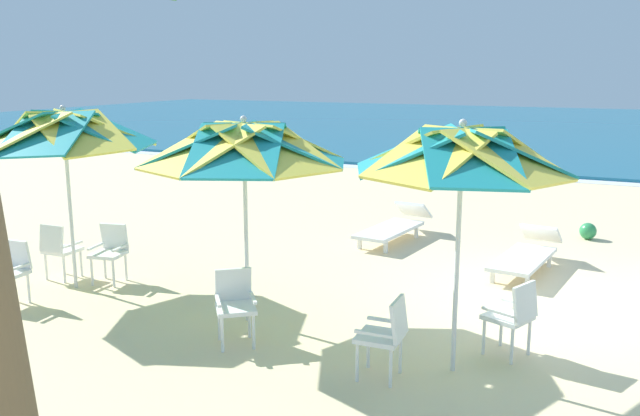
% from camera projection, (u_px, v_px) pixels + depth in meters
% --- Properties ---
extents(ground_plane, '(80.00, 80.00, 0.00)m').
position_uv_depth(ground_plane, '(547.00, 307.00, 9.04)').
color(ground_plane, beige).
extents(sea, '(80.00, 36.00, 0.10)m').
position_uv_depth(sea, '(618.00, 129.00, 35.14)').
color(sea, '#19607F').
rests_on(sea, ground).
extents(surf_foam, '(80.00, 0.70, 0.01)m').
position_uv_depth(surf_foam, '(597.00, 182.00, 18.92)').
color(surf_foam, white).
rests_on(surf_foam, ground).
extents(beach_umbrella_0, '(2.22, 2.22, 2.65)m').
position_uv_depth(beach_umbrella_0, '(462.00, 154.00, 6.67)').
color(beach_umbrella_0, silver).
rests_on(beach_umbrella_0, ground).
extents(plastic_chair_0, '(0.59, 0.57, 0.87)m').
position_uv_depth(plastic_chair_0, '(513.00, 314.00, 7.38)').
color(plastic_chair_0, white).
rests_on(plastic_chair_0, ground).
extents(plastic_chair_1, '(0.49, 0.46, 0.87)m').
position_uv_depth(plastic_chair_1, '(386.00, 333.00, 6.85)').
color(plastic_chair_1, white).
rests_on(plastic_chair_1, ground).
extents(beach_umbrella_1, '(2.59, 2.59, 2.58)m').
position_uv_depth(beach_umbrella_1, '(244.00, 146.00, 8.10)').
color(beach_umbrella_1, silver).
rests_on(beach_umbrella_1, ground).
extents(plastic_chair_2, '(0.63, 0.63, 0.87)m').
position_uv_depth(plastic_chair_2, '(235.00, 302.00, 7.76)').
color(plastic_chair_2, white).
rests_on(plastic_chair_2, ground).
extents(beach_umbrella_2, '(2.53, 2.53, 2.63)m').
position_uv_depth(beach_umbrella_2, '(64.00, 131.00, 9.39)').
color(beach_umbrella_2, silver).
rests_on(beach_umbrella_2, ground).
extents(plastic_chair_3, '(0.47, 0.49, 0.87)m').
position_uv_depth(plastic_chair_3, '(10.00, 268.00, 9.05)').
color(plastic_chair_3, white).
rests_on(plastic_chair_3, ground).
extents(plastic_chair_4, '(0.45, 0.48, 0.87)m').
position_uv_depth(plastic_chair_4, '(59.00, 248.00, 10.10)').
color(plastic_chair_4, white).
rests_on(plastic_chair_4, ground).
extents(plastic_chair_5, '(0.52, 0.54, 0.87)m').
position_uv_depth(plastic_chair_5, '(110.00, 249.00, 10.01)').
color(plastic_chair_5, white).
rests_on(plastic_chair_5, ground).
extents(sun_lounger_1, '(0.88, 2.20, 0.62)m').
position_uv_depth(sun_lounger_1, '(526.00, 254.00, 10.56)').
color(sun_lounger_1, white).
rests_on(sun_lounger_1, ground).
extents(sun_lounger_2, '(0.89, 2.21, 0.62)m').
position_uv_depth(sun_lounger_2, '(394.00, 226.00, 12.44)').
color(sun_lounger_2, white).
rests_on(sun_lounger_2, ground).
extents(beach_ball, '(0.31, 0.31, 0.31)m').
position_uv_depth(beach_ball, '(588.00, 231.00, 12.58)').
color(beach_ball, '#2D8C4C').
rests_on(beach_ball, ground).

